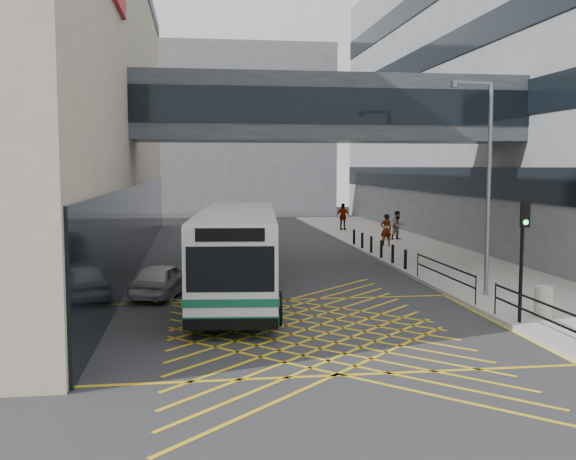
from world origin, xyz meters
name	(u,v)px	position (x,y,z in m)	size (l,w,h in m)	color
ground	(306,329)	(0.00, 0.00, 0.00)	(120.00, 120.00, 0.00)	#333335
building_far	(205,131)	(-2.00, 60.00, 9.00)	(28.00, 16.00, 18.00)	slate
skybridge	(328,110)	(3.00, 12.00, 7.50)	(20.00, 4.10, 3.00)	#373C41
pavement	(426,256)	(9.00, 15.00, 0.08)	(6.00, 54.00, 0.16)	#ABA69D
box_junction	(306,329)	(0.00, 0.00, 0.00)	(12.00, 9.00, 0.01)	gold
bus	(238,253)	(-1.74, 4.62, 1.75)	(3.79, 11.83, 3.26)	silver
car_white	(162,280)	(-4.50, 5.74, 0.64)	(1.66, 4.05, 1.29)	#B9B9BB
car_dark	(224,243)	(-1.72, 16.64, 0.72)	(1.81, 4.63, 1.45)	black
car_silver	(249,234)	(-0.02, 21.35, 0.75)	(2.05, 4.85, 1.51)	gray
traffic_light	(523,244)	(6.39, -0.74, 2.54)	(0.28, 0.43, 3.66)	black
street_lamp	(485,175)	(7.07, 3.58, 4.52)	(1.74, 0.55, 7.66)	slate
litter_bin	(543,302)	(7.46, -0.07, 0.64)	(0.55, 0.55, 0.96)	#ADA89E
kerb_railings	(479,285)	(6.15, 1.78, 0.88)	(0.05, 12.54, 1.00)	black
bollards	(376,247)	(6.25, 15.00, 0.61)	(0.14, 10.14, 0.90)	black
pedestrian_a	(386,230)	(7.94, 19.02, 1.10)	(0.75, 0.53, 1.88)	gray
pedestrian_b	(398,225)	(9.64, 22.17, 1.07)	(0.89, 0.52, 1.82)	gray
pedestrian_c	(343,217)	(7.65, 29.29, 1.14)	(1.15, 0.55, 1.95)	gray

